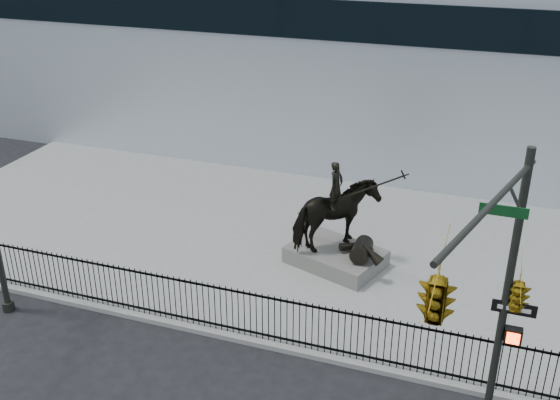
% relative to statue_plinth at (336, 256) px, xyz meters
% --- Properties ---
extents(ground, '(120.00, 120.00, 0.00)m').
position_rel_statue_plinth_xyz_m(ground, '(-1.74, -5.95, -0.43)').
color(ground, black).
rests_on(ground, ground).
extents(plaza, '(30.00, 12.00, 0.15)m').
position_rel_statue_plinth_xyz_m(plaza, '(-1.74, 1.05, -0.36)').
color(plaza, gray).
rests_on(plaza, ground).
extents(building, '(44.00, 14.00, 9.00)m').
position_rel_statue_plinth_xyz_m(building, '(-1.74, 14.05, 4.07)').
color(building, silver).
rests_on(building, ground).
extents(picket_fence, '(22.10, 0.10, 1.50)m').
position_rel_statue_plinth_xyz_m(picket_fence, '(-1.74, -4.70, 0.47)').
color(picket_fence, black).
rests_on(picket_fence, plaza).
extents(statue_plinth, '(3.51, 2.93, 0.56)m').
position_rel_statue_plinth_xyz_m(statue_plinth, '(0.00, 0.00, 0.00)').
color(statue_plinth, '#5B5953').
rests_on(statue_plinth, plaza).
extents(equestrian_statue, '(3.67, 2.91, 3.27)m').
position_rel_statue_plinth_xyz_m(equestrian_statue, '(0.05, -0.02, 1.46)').
color(equestrian_statue, black).
rests_on(equestrian_statue, statue_plinth).
extents(traffic_signal_right, '(2.17, 6.86, 7.00)m').
position_rel_statue_plinth_xyz_m(traffic_signal_right, '(4.73, -7.95, 4.42)').
color(traffic_signal_right, '#242621').
rests_on(traffic_signal_right, ground).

